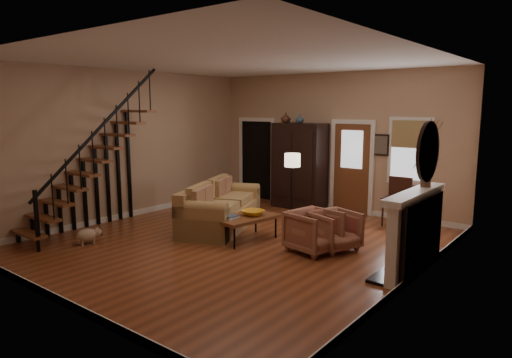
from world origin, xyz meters
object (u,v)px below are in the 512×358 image
Objects in this scene: armoire at (299,166)px; side_chair at (396,202)px; armchair_left at (314,231)px; armchair_right at (334,230)px; sofa at (221,207)px; floor_lamp at (292,188)px; coffee_table at (246,228)px.

armoire is 2.06× the size of side_chair.
armoire reaches higher than armchair_left.
armchair_right is (2.32, -2.45, -0.70)m from armoire.
sofa is (-0.23, -2.62, -0.60)m from armoire.
coffee_table is at bearing -86.53° from floor_lamp.
floor_lamp is at bearing -63.51° from armoire.
floor_lamp is at bearing 54.49° from armchair_left.
side_chair is at bearing 18.67° from sofa.
coffee_table is 1.39m from armchair_left.
coffee_table is 0.80× the size of floor_lamp.
armchair_right is 0.51× the size of floor_lamp.
floor_lamp is 1.47× the size of side_chair.
armoire is 2.77× the size of armchair_right.
sofa is 2.34× the size of side_chair.
coffee_table is 1.79m from floor_lamp.
armoire reaches higher than floor_lamp.
sofa reaches higher than armchair_left.
side_chair is (0.23, 2.25, 0.16)m from armchair_right.
sofa is 1.99× the size of coffee_table.
armoire is 1.40× the size of floor_lamp.
armoire is 1.44m from floor_lamp.
floor_lamp reaches higher than sofa.
coffee_table is at bearing 127.80° from armchair_right.
coffee_table is at bearing -76.15° from armoire.
side_chair reaches higher than armchair_left.
side_chair is (1.92, 1.06, -0.24)m from floor_lamp.
armchair_left is at bearing -45.95° from floor_lamp.
armoire is at bearing 175.52° from side_chair.
armchair_right is at bearing -23.43° from armchair_left.
side_chair reaches higher than armchair_right.
armchair_right is (1.59, 0.53, 0.11)m from coffee_table.
coffee_table is 1.18× the size of side_chair.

